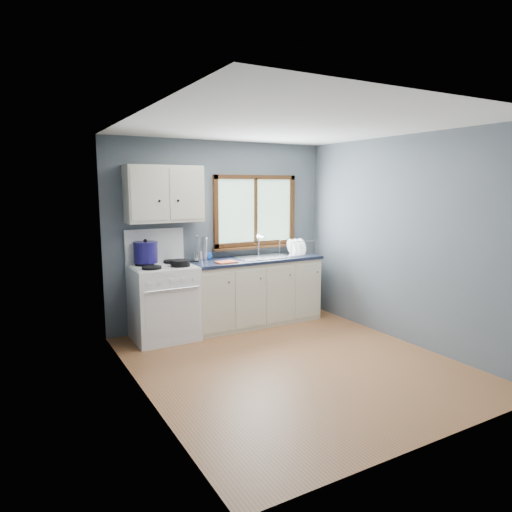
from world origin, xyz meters
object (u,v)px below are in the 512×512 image
gas_range (163,300)px  skillet (180,262)px  sink (265,261)px  utensil_crock (198,256)px  dish_rack (297,250)px  thermos (204,249)px  base_cabinets (254,294)px  stockpot (146,252)px

gas_range → skillet: (0.17, -0.16, 0.49)m
sink → skillet: size_ratio=2.24×
utensil_crock → dish_rack: bearing=-4.7°
utensil_crock → sink: bearing=-5.3°
sink → thermos: thermos is taller
base_cabinets → stockpot: 1.62m
stockpot → thermos: (0.80, 0.03, -0.02)m
gas_range → sink: bearing=0.7°
sink → skillet: bearing=-172.5°
gas_range → dish_rack: (2.00, -0.01, 0.49)m
utensil_crock → base_cabinets: bearing=-6.5°
base_cabinets → sink: (0.18, -0.00, 0.45)m
base_cabinets → stockpot: size_ratio=5.05×
sink → dish_rack: sink is taller
dish_rack → thermos: bearing=173.1°
utensil_crock → dish_rack: utensil_crock is taller
base_cabinets → sink: size_ratio=2.20×
skillet → utensil_crock: utensil_crock is taller
utensil_crock → thermos: utensil_crock is taller
thermos → dish_rack: size_ratio=0.69×
sink → stockpot: bearing=175.6°
sink → skillet: 1.33m
sink → skillet: (-1.32, -0.17, 0.12)m
stockpot → dish_rack: (2.16, -0.16, -0.11)m
base_cabinets → utensil_crock: utensil_crock is taller
skillet → utensil_crock: bearing=51.2°
thermos → sink: bearing=-10.5°
stockpot → dish_rack: size_ratio=0.82×
base_cabinets → thermos: 0.96m
base_cabinets → sink: sink is taller
base_cabinets → skillet: size_ratio=4.92×
stockpot → thermos: size_ratio=1.18×
base_cabinets → sink: bearing=-0.1°
sink → utensil_crock: utensil_crock is taller
thermos → utensil_crock: bearing=-149.6°
sink → stockpot: (-1.65, 0.13, 0.23)m
stockpot → gas_range: bearing=-42.3°
sink → utensil_crock: 0.98m
dish_rack → gas_range: bearing=-179.4°
skillet → dish_rack: size_ratio=0.84×
gas_range → skillet: bearing=-42.5°
skillet → stockpot: bearing=151.9°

